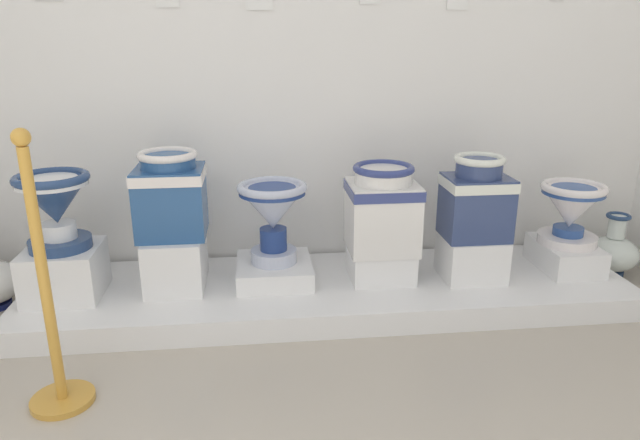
# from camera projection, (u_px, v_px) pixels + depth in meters

# --- Properties ---
(display_platform) EXTENTS (3.09, 0.79, 0.12)m
(display_platform) POSITION_uv_depth(u_px,v_px,m) (330.00, 291.00, 3.01)
(display_platform) COLOR white
(display_platform) RESTS_ON ground_plane
(plinth_block_central_ornate) EXTENTS (0.35, 0.34, 0.25)m
(plinth_block_central_ornate) POSITION_uv_depth(u_px,v_px,m) (65.00, 272.00, 2.79)
(plinth_block_central_ornate) COLOR white
(plinth_block_central_ornate) RESTS_ON display_platform
(antique_toilet_central_ornate) EXTENTS (0.34, 0.34, 0.37)m
(antique_toilet_central_ornate) POSITION_uv_depth(u_px,v_px,m) (55.00, 203.00, 2.68)
(antique_toilet_central_ornate) COLOR navy
(antique_toilet_central_ornate) RESTS_ON plinth_block_central_ornate
(plinth_block_rightmost) EXTENTS (0.28, 0.40, 0.27)m
(plinth_block_rightmost) POSITION_uv_depth(u_px,v_px,m) (176.00, 260.00, 2.91)
(plinth_block_rightmost) COLOR white
(plinth_block_rightmost) RESTS_ON display_platform
(antique_toilet_rightmost) EXTENTS (0.33, 0.31, 0.42)m
(antique_toilet_rightmost) POSITION_uv_depth(u_px,v_px,m) (170.00, 192.00, 2.80)
(antique_toilet_rightmost) COLOR #264F87
(antique_toilet_rightmost) RESTS_ON plinth_block_rightmost
(plinth_block_slender_white) EXTENTS (0.38, 0.40, 0.10)m
(plinth_block_slender_white) POSITION_uv_depth(u_px,v_px,m) (274.00, 271.00, 2.98)
(plinth_block_slender_white) COLOR white
(plinth_block_slender_white) RESTS_ON display_platform
(antique_toilet_slender_white) EXTENTS (0.35, 0.35, 0.42)m
(antique_toilet_slender_white) POSITION_uv_depth(u_px,v_px,m) (273.00, 210.00, 2.88)
(antique_toilet_slender_white) COLOR silver
(antique_toilet_slender_white) RESTS_ON plinth_block_slender_white
(plinth_block_tall_cobalt) EXTENTS (0.32, 0.31, 0.16)m
(plinth_block_tall_cobalt) POSITION_uv_depth(u_px,v_px,m) (380.00, 263.00, 3.01)
(plinth_block_tall_cobalt) COLOR white
(plinth_block_tall_cobalt) RESTS_ON display_platform
(antique_toilet_tall_cobalt) EXTENTS (0.35, 0.33, 0.45)m
(antique_toilet_tall_cobalt) POSITION_uv_depth(u_px,v_px,m) (382.00, 206.00, 2.92)
(antique_toilet_tall_cobalt) COLOR white
(antique_toilet_tall_cobalt) RESTS_ON plinth_block_tall_cobalt
(plinth_block_squat_floral) EXTENTS (0.31, 0.29, 0.22)m
(plinth_block_squat_floral) POSITION_uv_depth(u_px,v_px,m) (471.00, 257.00, 3.01)
(plinth_block_squat_floral) COLOR white
(plinth_block_squat_floral) RESTS_ON display_platform
(antique_toilet_squat_floral) EXTENTS (0.33, 0.27, 0.43)m
(antique_toilet_squat_floral) POSITION_uv_depth(u_px,v_px,m) (477.00, 197.00, 2.90)
(antique_toilet_squat_floral) COLOR navy
(antique_toilet_squat_floral) RESTS_ON plinth_block_squat_floral
(plinth_block_pale_glazed) EXTENTS (0.28, 0.40, 0.14)m
(plinth_block_pale_glazed) POSITION_uv_depth(u_px,v_px,m) (565.00, 255.00, 3.14)
(plinth_block_pale_glazed) COLOR white
(plinth_block_pale_glazed) RESTS_ON display_platform
(antique_toilet_pale_glazed) EXTENTS (0.34, 0.34, 0.33)m
(antique_toilet_pale_glazed) POSITION_uv_depth(u_px,v_px,m) (571.00, 208.00, 3.06)
(antique_toilet_pale_glazed) COLOR white
(antique_toilet_pale_glazed) RESTS_ON plinth_block_pale_glazed
(decorative_vase_companion) EXTENTS (0.28, 0.28, 0.37)m
(decorative_vase_companion) POSITION_uv_depth(u_px,v_px,m) (613.00, 252.00, 3.33)
(decorative_vase_companion) COLOR navy
(decorative_vase_companion) RESTS_ON ground_plane
(stanchion_post_near_left) EXTENTS (0.24, 0.24, 1.05)m
(stanchion_post_near_left) POSITION_uv_depth(u_px,v_px,m) (51.00, 323.00, 2.09)
(stanchion_post_near_left) COLOR gold
(stanchion_post_near_left) RESTS_ON ground_plane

